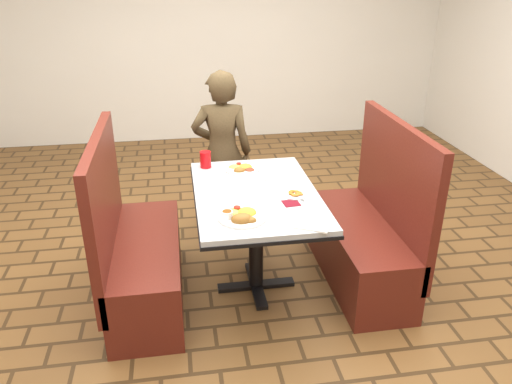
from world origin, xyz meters
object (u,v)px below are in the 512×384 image
near_dinner_plate (241,214)px  booth_bench_right (366,238)px  diner_person (222,152)px  red_tumbler (205,160)px  far_dinner_plate (242,167)px  booth_bench_left (138,257)px  plantain_plate (295,194)px  dining_table (256,205)px

near_dinner_plate → booth_bench_right: bearing=21.0°
diner_person → red_tumbler: size_ratio=11.36×
diner_person → far_dinner_plate: size_ratio=5.64×
near_dinner_plate → far_dinner_plate: 0.76m
red_tumbler → booth_bench_left: bearing=-135.3°
booth_bench_right → far_dinner_plate: (-0.84, 0.39, 0.44)m
far_dinner_plate → plantain_plate: bearing=-60.5°
diner_person → red_tumbler: 0.52m
plantain_plate → far_dinner_plate: bearing=119.5°
booth_bench_right → far_dinner_plate: booth_bench_right is taller
diner_person → near_dinner_plate: bearing=95.4°
far_dinner_plate → red_tumbler: (-0.26, 0.10, 0.04)m
plantain_plate → red_tumbler: (-0.53, 0.59, 0.05)m
red_tumbler → plantain_plate: bearing=-48.0°
plantain_plate → red_tumbler: bearing=132.0°
booth_bench_left → red_tumbler: booth_bench_left is taller
near_dinner_plate → red_tumbler: 0.87m
plantain_plate → diner_person: bearing=108.9°
booth_bench_right → red_tumbler: 1.29m
booth_bench_left → plantain_plate: booth_bench_left is taller
diner_person → near_dinner_plate: size_ratio=4.76×
dining_table → booth_bench_left: booth_bench_left is taller
far_dinner_plate → near_dinner_plate: bearing=-98.1°
near_dinner_plate → red_tumbler: (-0.15, 0.86, 0.03)m
booth_bench_left → red_tumbler: size_ratio=9.94×
dining_table → diner_person: bearing=97.5°
dining_table → plantain_plate: plantain_plate is taller
dining_table → diner_person: 0.98m
plantain_plate → near_dinner_plate: bearing=-145.2°
booth_bench_left → booth_bench_right: same height
far_dinner_plate → red_tumbler: size_ratio=2.01×
dining_table → booth_bench_right: 0.86m
booth_bench_left → far_dinner_plate: (0.76, 0.39, 0.44)m
plantain_plate → booth_bench_right: bearing=9.7°
booth_bench_left → near_dinner_plate: 0.87m
near_dinner_plate → far_dinner_plate: size_ratio=1.18×
near_dinner_plate → plantain_plate: bearing=34.8°
dining_table → near_dinner_plate: near_dinner_plate is taller
diner_person → far_dinner_plate: (0.09, -0.58, 0.09)m
dining_table → red_tumbler: size_ratio=10.04×
dining_table → plantain_plate: 0.28m
diner_person → red_tumbler: (-0.17, -0.48, 0.12)m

